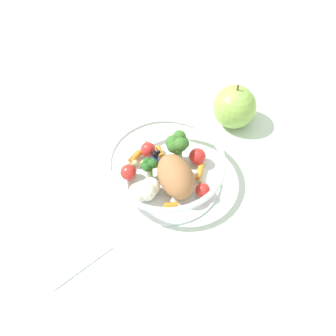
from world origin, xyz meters
The scene contains 4 objects.
ground_plane centered at (0.00, 0.00, 0.00)m, with size 2.40×2.40×0.00m, color silver.
food_container centered at (0.00, -0.02, 0.03)m, with size 0.20×0.20×0.07m.
loose_apple centered at (0.19, 0.03, 0.04)m, with size 0.08×0.08×0.10m.
folded_napkin centered at (-0.21, -0.01, 0.00)m, with size 0.11×0.14×0.01m, color white.
Camera 1 is at (-0.24, -0.37, 0.59)m, focal length 44.13 mm.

